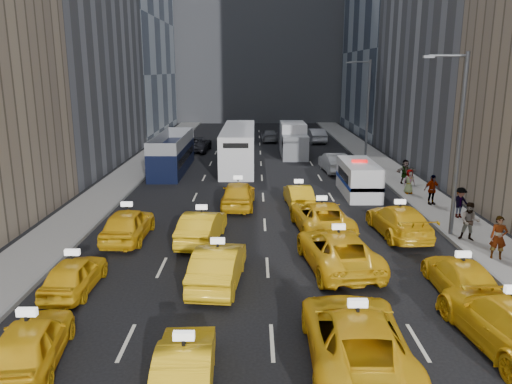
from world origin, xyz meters
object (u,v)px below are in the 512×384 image
Objects in this scene: box_truck at (293,140)px; pedestrian_0 at (498,238)px; double_decker at (172,153)px; nypd_van at (359,179)px; city_bus at (239,147)px.

pedestrian_0 is (6.86, -27.51, -0.44)m from box_truck.
nypd_van is at bearing -32.00° from double_decker.
city_bus is at bearing 136.76° from pedestrian_0.
city_bus is 7.31m from box_truck.
nypd_van is 15.82m from box_truck.
box_truck reaches higher than nypd_van.
nypd_van is 15.99m from double_decker.
nypd_van is at bearing -76.32° from box_truck.
city_bus reaches higher than double_decker.
double_decker is at bearing -143.24° from box_truck.
nypd_van is 13.25m from city_bus.
double_decker is at bearing 149.25° from pedestrian_0.
nypd_van is at bearing -58.28° from city_bus.
double_decker is 12.83m from box_truck.
city_bus reaches higher than box_truck.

